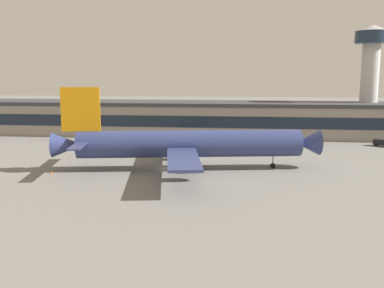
{
  "coord_description": "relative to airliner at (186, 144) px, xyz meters",
  "views": [
    {
      "loc": [
        16.79,
        -94.99,
        21.14
      ],
      "look_at": [
        5.4,
        4.14,
        5.0
      ],
      "focal_mm": 41.29,
      "sensor_mm": 36.0,
      "label": 1
    }
  ],
  "objects": [
    {
      "name": "terminal_building",
      "position": [
        -4.52,
        54.03,
        0.07
      ],
      "size": [
        180.05,
        19.9,
        11.44
      ],
      "color": "gray",
      "rests_on": "ground_plane"
    },
    {
      "name": "baggage_tug",
      "position": [
        -31.65,
        30.92,
        -4.59
      ],
      "size": [
        2.45,
        3.81,
        1.85
      ],
      "color": "#2651A5",
      "rests_on": "ground_plane"
    },
    {
      "name": "pushback_tractor",
      "position": [
        24.55,
        31.79,
        -4.63
      ],
      "size": [
        3.53,
        5.23,
        1.75
      ],
      "color": "black",
      "rests_on": "ground_plane"
    },
    {
      "name": "control_tower",
      "position": [
        53.83,
        57.95,
        16.85
      ],
      "size": [
        10.91,
        10.91,
        36.57
      ],
      "color": "#B7B7B2",
      "rests_on": "ground_plane"
    },
    {
      "name": "airliner",
      "position": [
        0.0,
        0.0,
        0.0
      ],
      "size": [
        58.89,
        50.35,
        18.14
      ],
      "color": "navy",
      "rests_on": "ground_plane"
    },
    {
      "name": "ground_plane",
      "position": [
        -4.52,
        0.01,
        -5.67
      ],
      "size": [
        600.0,
        600.0,
        0.0
      ],
      "primitive_type": "plane",
      "color": "slate"
    },
    {
      "name": "traffic_cone_0",
      "position": [
        -27.65,
        -7.85,
        -5.37
      ],
      "size": [
        0.49,
        0.49,
        0.61
      ],
      "primitive_type": "cone",
      "color": "#F2590C",
      "rests_on": "ground_plane"
    }
  ]
}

